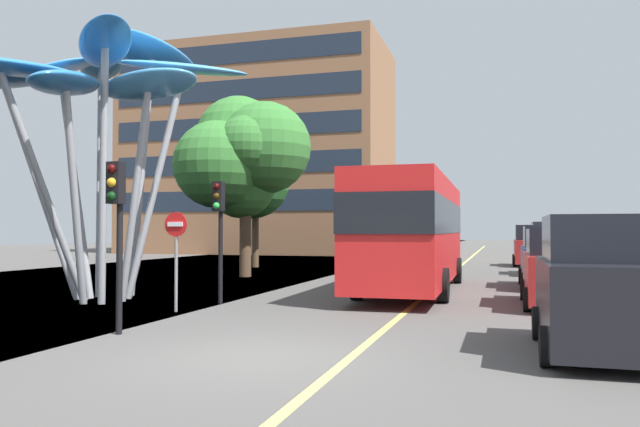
% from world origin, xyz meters
% --- Properties ---
extents(ground, '(120.00, 240.00, 0.10)m').
position_xyz_m(ground, '(-0.73, 0.00, -0.05)').
color(ground, '#54514F').
extents(red_bus, '(2.82, 11.37, 3.82)m').
position_xyz_m(red_bus, '(0.85, 11.23, 2.09)').
color(red_bus, red).
rests_on(red_bus, ground).
extents(leaf_sculpture, '(8.49, 8.84, 8.29)m').
position_xyz_m(leaf_sculpture, '(-7.55, 5.98, 6.21)').
color(leaf_sculpture, '#9EA0A5').
rests_on(leaf_sculpture, ground).
extents(traffic_light_kerb_near, '(0.28, 0.42, 3.30)m').
position_xyz_m(traffic_light_kerb_near, '(-3.39, 1.06, 2.40)').
color(traffic_light_kerb_near, black).
rests_on(traffic_light_kerb_near, ground).
extents(traffic_light_kerb_far, '(0.28, 0.42, 3.31)m').
position_xyz_m(traffic_light_kerb_far, '(-3.69, 6.13, 2.41)').
color(traffic_light_kerb_far, black).
rests_on(traffic_light_kerb_far, ground).
extents(car_parked_near, '(2.09, 3.82, 2.23)m').
position_xyz_m(car_parked_near, '(5.24, 1.64, 1.05)').
color(car_parked_near, black).
rests_on(car_parked_near, ground).
extents(car_parked_mid, '(1.91, 4.16, 2.03)m').
position_xyz_m(car_parked_mid, '(5.10, 8.11, 0.96)').
color(car_parked_mid, maroon).
rests_on(car_parked_mid, ground).
extents(car_parked_far, '(1.91, 4.29, 2.13)m').
position_xyz_m(car_parked_far, '(5.18, 13.63, 1.00)').
color(car_parked_far, navy).
rests_on(car_parked_far, ground).
extents(car_side_street, '(2.04, 4.07, 2.37)m').
position_xyz_m(car_side_street, '(5.78, 20.30, 1.10)').
color(car_side_street, silver).
rests_on(car_side_street, ground).
extents(car_far_side, '(2.01, 4.00, 2.29)m').
position_xyz_m(car_far_side, '(5.18, 27.24, 1.06)').
color(car_far_side, maroon).
rests_on(car_far_side, ground).
extents(tree_pavement_near, '(5.54, 5.58, 7.99)m').
position_xyz_m(tree_pavement_near, '(-7.07, 15.37, 5.29)').
color(tree_pavement_near, brown).
rests_on(tree_pavement_near, ground).
extents(tree_pavement_far, '(4.16, 5.30, 7.69)m').
position_xyz_m(tree_pavement_far, '(-9.03, 22.16, 5.19)').
color(tree_pavement_far, brown).
rests_on(tree_pavement_far, ground).
extents(no_entry_sign, '(0.60, 0.12, 2.44)m').
position_xyz_m(no_entry_sign, '(-4.00, 4.37, 1.63)').
color(no_entry_sign, gray).
rests_on(no_entry_sign, ground).
extents(backdrop_building, '(22.76, 11.59, 18.10)m').
position_xyz_m(backdrop_building, '(-17.34, 42.64, 9.06)').
color(backdrop_building, '#8E6042').
rests_on(backdrop_building, ground).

